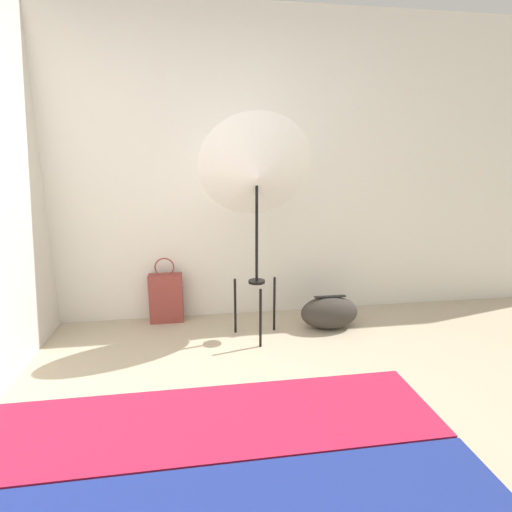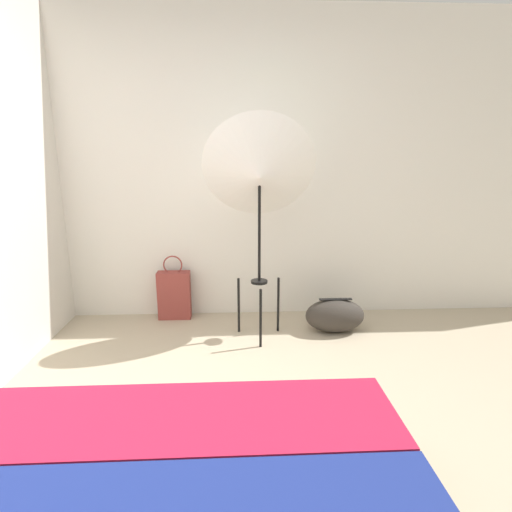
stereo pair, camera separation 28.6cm
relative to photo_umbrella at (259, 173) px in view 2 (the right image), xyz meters
The scene contains 5 objects.
ground_plane 2.07m from the photo_umbrella, 104.96° to the right, with size 14.00×14.00×0.00m, color tan.
wall_back 0.68m from the photo_umbrella, 127.72° to the left, with size 8.00×0.05×2.60m.
photo_umbrella is the anchor object (origin of this frame).
tote_bag 1.36m from the photo_umbrella, 150.31° to the left, with size 0.28×0.12×0.58m.
duffel_bag 1.31m from the photo_umbrella, ahead, with size 0.48×0.28×0.28m.
Camera 2 is at (0.25, -1.40, 1.40)m, focal length 28.00 mm.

